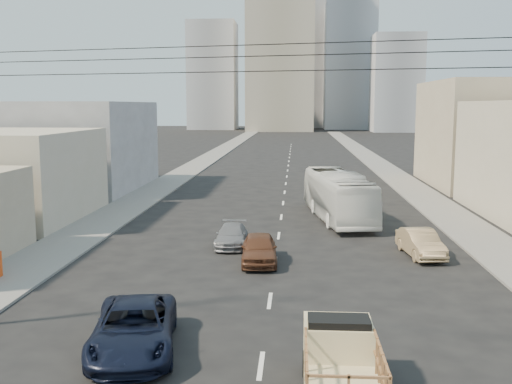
# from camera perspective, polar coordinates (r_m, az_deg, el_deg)

# --- Properties ---
(sidewalk_left) EXTENTS (3.50, 180.00, 0.12)m
(sidewalk_left) POSITION_cam_1_polar(r_m,az_deg,el_deg) (86.17, -4.68, 3.15)
(sidewalk_left) COLOR slate
(sidewalk_left) RESTS_ON ground
(sidewalk_right) EXTENTS (3.50, 180.00, 0.12)m
(sidewalk_right) POSITION_cam_1_polar(r_m,az_deg,el_deg) (85.90, 11.04, 3.01)
(sidewalk_right) COLOR slate
(sidewalk_right) RESTS_ON ground
(lane_dashes) EXTENTS (0.15, 104.00, 0.01)m
(lane_dashes) POSITION_cam_1_polar(r_m,az_deg,el_deg) (68.32, 2.99, 1.79)
(lane_dashes) COLOR silver
(lane_dashes) RESTS_ON ground
(flatbed_pickup) EXTENTS (1.95, 4.41, 1.90)m
(flatbed_pickup) POSITION_cam_1_polar(r_m,az_deg,el_deg) (16.47, 8.06, -15.44)
(flatbed_pickup) COLOR beige
(flatbed_pickup) RESTS_ON ground
(navy_pickup) EXTENTS (3.40, 5.81, 1.52)m
(navy_pickup) POSITION_cam_1_polar(r_m,az_deg,el_deg) (19.61, -11.56, -12.61)
(navy_pickup) COLOR black
(navy_pickup) RESTS_ON ground
(city_bus) EXTENTS (4.45, 11.94, 3.25)m
(city_bus) POSITION_cam_1_polar(r_m,az_deg,el_deg) (40.95, 7.82, -0.34)
(city_bus) COLOR silver
(city_bus) RESTS_ON ground
(sedan_brown) EXTENTS (1.97, 4.34, 1.45)m
(sedan_brown) POSITION_cam_1_polar(r_m,az_deg,el_deg) (29.47, 0.30, -5.42)
(sedan_brown) COLOR #58311F
(sedan_brown) RESTS_ON ground
(sedan_tan) EXTENTS (1.98, 4.35, 1.38)m
(sedan_tan) POSITION_cam_1_polar(r_m,az_deg,el_deg) (31.93, 15.41, -4.71)
(sedan_tan) COLOR #9A7F5A
(sedan_tan) RESTS_ON ground
(sedan_grey) EXTENTS (1.71, 4.05, 1.17)m
(sedan_grey) POSITION_cam_1_polar(r_m,az_deg,el_deg) (33.04, -2.35, -4.17)
(sedan_grey) COLOR gray
(sedan_grey) RESTS_ON ground
(overhead_wires) EXTENTS (23.01, 5.02, 0.72)m
(overhead_wires) POSITION_cam_1_polar(r_m,az_deg,el_deg) (16.46, 0.41, 12.70)
(overhead_wires) COLOR black
(overhead_wires) RESTS_ON ground
(bldg_right_far) EXTENTS (12.00, 16.00, 10.00)m
(bldg_right_far) POSITION_cam_1_polar(r_m,az_deg,el_deg) (61.93, 21.81, 5.18)
(bldg_right_far) COLOR tan
(bldg_right_far) RESTS_ON ground
(bldg_left_mid) EXTENTS (11.00, 12.00, 6.00)m
(bldg_left_mid) POSITION_cam_1_polar(r_m,az_deg,el_deg) (43.97, -23.23, 1.46)
(bldg_left_mid) COLOR #B1A78E
(bldg_left_mid) RESTS_ON ground
(bldg_left_far) EXTENTS (12.00, 16.00, 8.00)m
(bldg_left_far) POSITION_cam_1_polar(r_m,az_deg,el_deg) (57.76, -16.99, 4.23)
(bldg_left_far) COLOR gray
(bldg_left_far) RESTS_ON ground
(high_rise_tower) EXTENTS (20.00, 20.00, 60.00)m
(high_rise_tower) POSITION_cam_1_polar(r_m,az_deg,el_deg) (186.29, 2.36, 15.13)
(high_rise_tower) COLOR tan
(high_rise_tower) RESTS_ON ground
(midrise_ne) EXTENTS (16.00, 16.00, 40.00)m
(midrise_ne) POSITION_cam_1_polar(r_m,az_deg,el_deg) (200.98, 8.87, 11.67)
(midrise_ne) COLOR #93959B
(midrise_ne) RESTS_ON ground
(midrise_nw) EXTENTS (15.00, 15.00, 34.00)m
(midrise_nw) POSITION_cam_1_polar(r_m,az_deg,el_deg) (196.96, -4.11, 10.94)
(midrise_nw) COLOR #93959B
(midrise_nw) RESTS_ON ground
(midrise_back) EXTENTS (18.00, 18.00, 44.00)m
(midrise_back) POSITION_cam_1_polar(r_m,az_deg,el_deg) (215.41, 5.28, 12.03)
(midrise_back) COLOR gray
(midrise_back) RESTS_ON ground
(midrise_east) EXTENTS (14.00, 14.00, 28.00)m
(midrise_east) POSITION_cam_1_polar(r_m,az_deg,el_deg) (182.31, 13.20, 10.03)
(midrise_east) COLOR #93959B
(midrise_east) RESTS_ON ground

